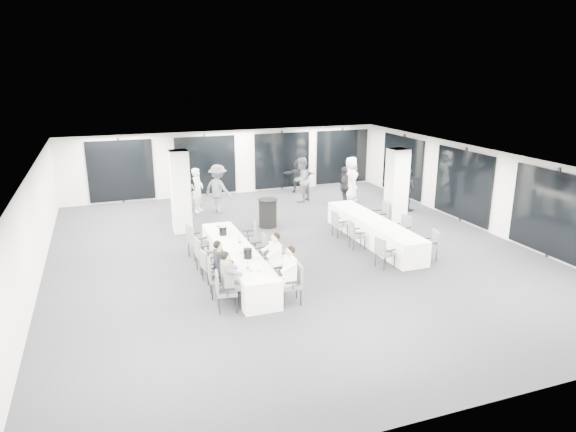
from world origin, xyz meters
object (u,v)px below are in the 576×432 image
at_px(chair_side_right_near, 431,243).
at_px(chair_side_right_far, 381,214).
at_px(chair_main_right_second, 279,266).
at_px(chair_main_right_fourth, 260,247).
at_px(chair_side_right_mid, 403,228).
at_px(standing_guest_c, 218,186).
at_px(chair_side_left_mid, 355,233).
at_px(standing_guest_e, 351,176).
at_px(cocktail_table, 268,213).
at_px(chair_main_right_near, 294,281).
at_px(banquet_table_side, 373,231).
at_px(chair_main_left_second, 216,275).
at_px(chair_main_right_mid, 270,257).
at_px(ice_bucket_near, 248,254).
at_px(chair_main_left_fourth, 203,253).
at_px(standing_guest_d, 344,184).
at_px(banquet_table_main, 237,261).
at_px(chair_main_left_far, 195,239).
at_px(chair_side_left_far, 338,222).
at_px(chair_side_left_near, 383,251).
at_px(standing_guest_g, 188,194).
at_px(standing_guest_f, 298,173).
at_px(standing_guest_h, 405,186).
at_px(chair_main_left_mid, 209,264).
at_px(ice_bucket_far, 223,231).
at_px(standing_guest_a, 198,187).
at_px(standing_guest_b, 301,177).
at_px(chair_main_left_near, 223,289).

height_order(chair_side_right_near, chair_side_right_far, chair_side_right_far).
relative_size(chair_main_right_second, chair_main_right_fourth, 1.05).
xyz_separation_m(chair_side_right_mid, standing_guest_c, (-4.71, 5.58, 0.55)).
distance_m(chair_side_left_mid, standing_guest_e, 6.03).
xyz_separation_m(cocktail_table, chair_main_right_near, (-1.29, -6.00, 0.05)).
relative_size(banquet_table_side, chair_main_right_near, 5.14).
bearing_deg(chair_main_right_near, banquet_table_side, -43.97).
bearing_deg(chair_main_right_fourth, chair_main_left_second, 137.80).
bearing_deg(banquet_table_side, chair_main_right_mid, -159.44).
distance_m(chair_main_right_fourth, ice_bucket_near, 1.59).
distance_m(chair_main_left_fourth, chair_side_left_mid, 4.80).
bearing_deg(chair_side_right_mid, banquet_table_side, 49.92).
bearing_deg(chair_main_right_near, standing_guest_d, -27.08).
height_order(banquet_table_main, chair_main_left_far, chair_main_left_far).
bearing_deg(chair_main_right_mid, cocktail_table, -15.01).
bearing_deg(standing_guest_e, cocktail_table, 126.90).
distance_m(chair_side_left_far, chair_side_right_mid, 2.11).
distance_m(chair_side_left_near, standing_guest_g, 8.14).
distance_m(chair_main_left_far, standing_guest_e, 8.68).
height_order(chair_side_left_mid, standing_guest_g, standing_guest_g).
bearing_deg(chair_side_left_far, chair_side_left_near, -3.36).
xyz_separation_m(chair_main_right_fourth, standing_guest_g, (-1.12, 5.46, 0.40)).
xyz_separation_m(chair_side_right_far, standing_guest_d, (0.25, 3.39, 0.34)).
distance_m(chair_main_right_fourth, chair_side_right_far, 5.04).
relative_size(chair_side_left_near, standing_guest_f, 0.51).
relative_size(chair_main_right_mid, standing_guest_h, 0.49).
height_order(chair_main_left_mid, ice_bucket_near, ice_bucket_near).
bearing_deg(banquet_table_side, standing_guest_h, 44.38).
relative_size(banquet_table_side, ice_bucket_far, 19.70).
relative_size(chair_main_left_fourth, chair_side_left_near, 1.11).
bearing_deg(standing_guest_a, chair_side_right_far, -100.97).
bearing_deg(chair_side_right_near, chair_main_left_second, 105.11).
distance_m(standing_guest_b, ice_bucket_near, 8.76).
height_order(chair_side_right_far, standing_guest_h, standing_guest_h).
relative_size(chair_side_right_mid, standing_guest_b, 0.43).
bearing_deg(chair_side_right_near, chair_main_left_far, 81.20).
height_order(chair_main_left_near, chair_main_right_mid, chair_main_left_near).
height_order(banquet_table_side, standing_guest_d, standing_guest_d).
bearing_deg(standing_guest_a, chair_main_right_mid, -145.69).
xyz_separation_m(chair_main_left_mid, standing_guest_a, (1.00, 6.90, 0.48)).
bearing_deg(chair_main_left_fourth, chair_side_left_mid, 88.38).
xyz_separation_m(chair_main_left_near, chair_side_left_near, (4.79, 1.02, -0.03)).
height_order(chair_main_right_fourth, chair_side_left_far, chair_main_right_fourth).
xyz_separation_m(chair_main_left_fourth, standing_guest_g, (0.54, 5.51, 0.34)).
relative_size(chair_main_left_fourth, standing_guest_d, 0.53).
xyz_separation_m(standing_guest_d, standing_guest_f, (-0.87, 2.87, -0.05)).
xyz_separation_m(chair_main_right_mid, ice_bucket_far, (-0.91, 1.61, 0.34)).
bearing_deg(chair_main_left_far, standing_guest_b, 120.26).
relative_size(chair_main_left_fourth, standing_guest_b, 0.46).
bearing_deg(ice_bucket_near, chair_side_right_far, 27.55).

